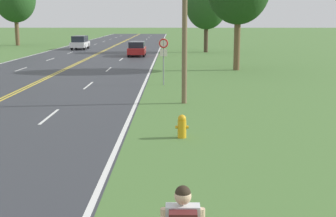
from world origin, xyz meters
The scene contains 6 objects.
fire_hydrant centered at (8.85, 13.14, 0.40)m, with size 0.45×0.29×0.80m.
traffic_sign centered at (7.98, 25.84, 2.12)m, with size 0.60×0.10×2.80m.
utility_pole_midground centered at (9.08, 19.68, 4.55)m, with size 1.80×0.24×8.79m.
tree_left_verge centered at (12.45, 53.61, 5.44)m, with size 4.83×4.83×8.24m.
car_red_hatchback_mid_near centered at (4.70, 47.70, 0.82)m, with size 1.86×4.21×1.55m.
car_white_suv_mid_far centered at (-3.52, 58.77, 0.93)m, with size 1.86×4.65×1.74m.
Camera 1 is at (8.54, -2.21, 3.97)m, focal length 50.00 mm.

